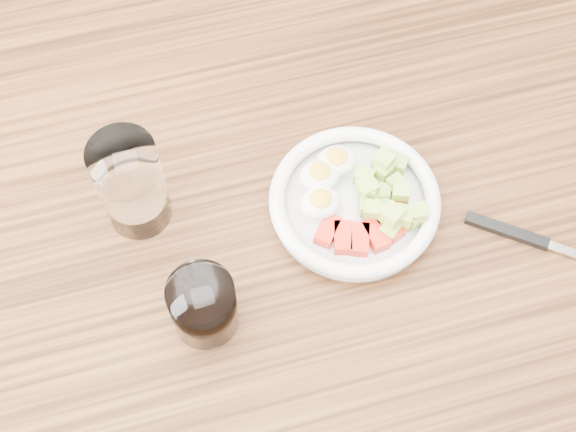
% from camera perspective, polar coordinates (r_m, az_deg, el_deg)
% --- Properties ---
extents(ground, '(4.00, 4.00, 0.00)m').
position_cam_1_polar(ground, '(1.63, 0.44, -13.19)').
color(ground, brown).
rests_on(ground, ground).
extents(dining_table, '(1.50, 0.90, 0.77)m').
position_cam_1_polar(dining_table, '(0.99, 0.71, -3.81)').
color(dining_table, brown).
rests_on(dining_table, ground).
extents(bowl, '(0.19, 0.19, 0.05)m').
position_cam_1_polar(bowl, '(0.90, 4.77, 1.10)').
color(bowl, white).
rests_on(bowl, dining_table).
extents(fork, '(0.17, 0.13, 0.01)m').
position_cam_1_polar(fork, '(0.93, 16.84, -1.56)').
color(fork, black).
rests_on(fork, dining_table).
extents(water_glass, '(0.07, 0.07, 0.13)m').
position_cam_1_polar(water_glass, '(0.87, -11.10, 2.25)').
color(water_glass, white).
rests_on(water_glass, dining_table).
extents(coffee_glass, '(0.07, 0.07, 0.08)m').
position_cam_1_polar(coffee_glass, '(0.83, -6.04, -6.37)').
color(coffee_glass, white).
rests_on(coffee_glass, dining_table).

